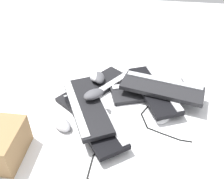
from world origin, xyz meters
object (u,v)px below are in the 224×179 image
keyboard_2 (94,88)px  mouse_0 (99,78)px  keyboard_4 (154,90)px  mouse_4 (62,125)px  keyboard_5 (86,106)px  mouse_2 (94,94)px  keyboard_1 (150,91)px  keyboard_0 (91,118)px  keyboard_3 (95,120)px  mouse_3 (95,77)px  mouse_1 (163,117)px  keyboard_6 (162,88)px

keyboard_2 → mouse_0: size_ratio=4.05×
keyboard_4 → mouse_4: (0.31, -0.43, -0.02)m
keyboard_5 → mouse_2: (-0.05, 0.03, 0.04)m
keyboard_1 → keyboard_5: 0.40m
keyboard_0 → keyboard_2: same height
keyboard_4 → keyboard_3: bearing=-44.9°
keyboard_2 → mouse_3: size_ratio=4.05×
keyboard_1 → keyboard_5: bearing=-52.4°
mouse_2 → keyboard_0: bearing=-136.8°
mouse_1 → keyboard_6: bearing=33.0°
keyboard_0 → keyboard_6: 0.42m
keyboard_6 → mouse_1: 0.18m
keyboard_0 → keyboard_3: size_ratio=1.00×
keyboard_0 → mouse_3: (-0.30, -0.04, 0.04)m
keyboard_4 → mouse_1: size_ratio=4.21×
keyboard_6 → mouse_4: keyboard_6 is taller
keyboard_5 → mouse_0: 0.28m
keyboard_2 → mouse_2: mouse_2 is taller
keyboard_2 → mouse_3: 0.07m
keyboard_3 → mouse_1: bearing=106.6°
keyboard_0 → keyboard_3: keyboard_3 is taller
mouse_3 → mouse_2: bearing=-28.8°
keyboard_1 → mouse_2: size_ratio=4.23×
keyboard_5 → keyboard_6: bearing=118.4°
keyboard_0 → keyboard_6: size_ratio=0.96×
keyboard_5 → keyboard_6: 0.42m
keyboard_0 → mouse_2: 0.12m
mouse_2 → keyboard_6: bearing=-19.3°
keyboard_3 → mouse_3: 0.35m
mouse_1 → keyboard_2: bearing=93.8°
keyboard_3 → keyboard_5: keyboard_5 is taller
keyboard_2 → keyboard_4: size_ratio=0.96×
keyboard_0 → keyboard_5: (-0.02, -0.03, 0.06)m
keyboard_6 → keyboard_3: bearing=-50.2°
keyboard_0 → mouse_3: mouse_3 is taller
keyboard_6 → keyboard_2: bearing=-92.9°
mouse_1 → mouse_4: 0.50m
mouse_0 → mouse_2: bearing=168.5°
keyboard_1 → keyboard_6: bearing=57.0°
keyboard_3 → mouse_3: bearing=-168.1°
mouse_0 → keyboard_4: bearing=-117.1°
keyboard_4 → mouse_2: bearing=-61.4°
keyboard_0 → keyboard_2: 0.24m
keyboard_3 → keyboard_6: (-0.26, 0.32, 0.03)m
keyboard_0 → mouse_3: bearing=-172.2°
keyboard_6 → keyboard_0: bearing=-57.7°
mouse_2 → mouse_4: (0.14, -0.13, -0.09)m
keyboard_1 → keyboard_4: 0.04m
keyboard_0 → keyboard_4: size_ratio=0.96×
mouse_4 → mouse_2: bearing=85.5°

